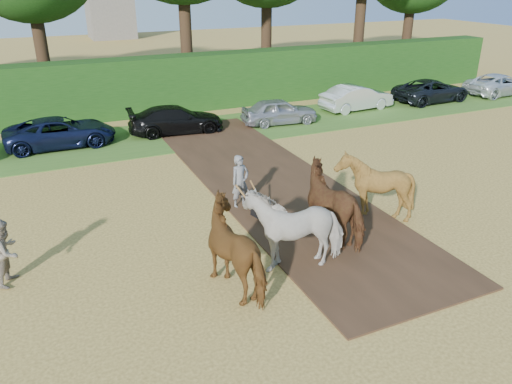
# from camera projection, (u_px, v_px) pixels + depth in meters

# --- Properties ---
(ground) EXTENTS (120.00, 120.00, 0.00)m
(ground) POSITION_uv_depth(u_px,v_px,m) (339.00, 294.00, 11.94)
(ground) COLOR gold
(ground) RESTS_ON ground
(earth_strip) EXTENTS (4.50, 17.00, 0.05)m
(earth_strip) POSITION_uv_depth(u_px,v_px,m) (269.00, 181.00, 18.34)
(earth_strip) COLOR #472D1C
(earth_strip) RESTS_ON ground
(grass_verge) EXTENTS (50.00, 5.00, 0.03)m
(grass_verge) POSITION_uv_depth(u_px,v_px,m) (176.00, 135.00, 23.61)
(grass_verge) COLOR #38601E
(grass_verge) RESTS_ON ground
(hedgerow) EXTENTS (46.00, 1.60, 3.00)m
(hedgerow) POSITION_uv_depth(u_px,v_px,m) (151.00, 86.00, 26.77)
(hedgerow) COLOR #14380F
(hedgerow) RESTS_ON ground
(spectator_near) EXTENTS (0.93, 1.02, 1.71)m
(spectator_near) POSITION_uv_depth(u_px,v_px,m) (7.00, 251.00, 12.09)
(spectator_near) COLOR tan
(spectator_near) RESTS_ON ground
(plough_team) EXTENTS (7.12, 5.85, 2.13)m
(plough_team) POSITION_uv_depth(u_px,v_px,m) (314.00, 213.00, 13.60)
(plough_team) COLOR brown
(plough_team) RESTS_ON ground
(parked_cars) EXTENTS (40.80, 2.78, 1.47)m
(parked_cars) POSITION_uv_depth(u_px,v_px,m) (251.00, 112.00, 25.01)
(parked_cars) COLOR #A8AAAF
(parked_cars) RESTS_ON ground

